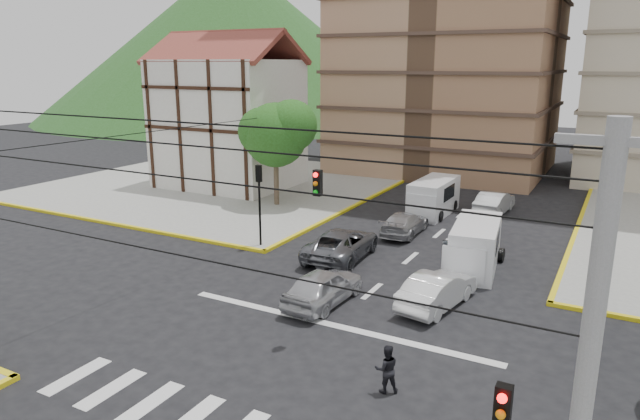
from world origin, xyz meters
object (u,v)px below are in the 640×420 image
Objects in this scene: traffic_light_nw at (259,192)px; car_silver_front_left at (323,287)px; van_right_lane at (474,248)px; pedestrian_crosswalk at (387,369)px; car_white_front_right at (437,290)px; van_left_lane at (432,198)px.

traffic_light_nw reaches higher than car_silver_front_left.
traffic_light_nw reaches higher than van_right_lane.
car_silver_front_left is (-4.53, -6.94, -0.37)m from van_right_lane.
traffic_light_nw is 11.40m from van_right_lane.
car_silver_front_left is 6.85m from pedestrian_crosswalk.
car_white_front_right is at bearing -152.38° from car_silver_front_left.
van_left_lane reaches higher than van_right_lane.
traffic_light_nw is at bearing -5.80° from car_white_front_right.
van_right_lane reaches higher than pedestrian_crosswalk.
van_left_lane is 14.87m from car_white_front_right.
car_white_front_right is at bearing -70.42° from van_left_lane.
traffic_light_nw is at bearing -73.71° from pedestrian_crosswalk.
car_silver_front_left is (6.52, -4.99, -2.35)m from traffic_light_nw.
van_left_lane is 16.08m from car_silver_front_left.
van_left_lane is at bearing -85.56° from car_silver_front_left.
pedestrian_crosswalk is (4.79, -4.91, 0.01)m from car_silver_front_left.
pedestrian_crosswalk is at bearing 104.24° from car_white_front_right.
traffic_light_nw is 0.85× the size of van_left_lane.
van_left_lane reaches higher than pedestrian_crosswalk.
pedestrian_crosswalk is (11.31, -9.89, -2.34)m from traffic_light_nw.
car_silver_front_left is 2.89× the size of pedestrian_crosswalk.
van_right_lane is at bearing -121.30° from pedestrian_crosswalk.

